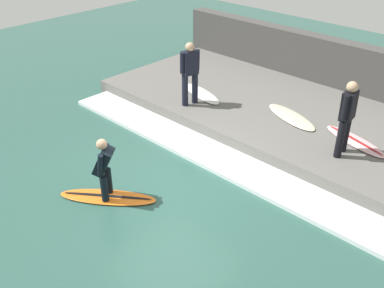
{
  "coord_description": "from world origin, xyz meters",
  "views": [
    {
      "loc": [
        -5.47,
        -5.82,
        5.61
      ],
      "look_at": [
        0.64,
        0.0,
        0.7
      ],
      "focal_mm": 42.0,
      "sensor_mm": 36.0,
      "label": 1
    }
  ],
  "objects_px": {
    "surfboard_waiting_near": "(201,94)",
    "surfer_waiting_near": "(190,70)",
    "surfer_waiting_far": "(347,115)",
    "surfboard_spare": "(291,117)",
    "surfboard_waiting_far": "(355,141)",
    "surfboard_riding": "(108,197)",
    "surfer_riding": "(104,166)"
  },
  "relations": [
    {
      "from": "surfboard_waiting_near",
      "to": "surfer_waiting_far",
      "type": "height_order",
      "value": "surfer_waiting_far"
    },
    {
      "from": "surfer_waiting_near",
      "to": "surfer_waiting_far",
      "type": "xyz_separation_m",
      "value": [
        0.42,
        -4.24,
        0.0
      ]
    },
    {
      "from": "surfer_riding",
      "to": "surfboard_waiting_near",
      "type": "distance_m",
      "value": 4.86
    },
    {
      "from": "surfer_riding",
      "to": "surfer_waiting_near",
      "type": "relative_size",
      "value": 0.77
    },
    {
      "from": "surfer_waiting_far",
      "to": "surfboard_spare",
      "type": "xyz_separation_m",
      "value": [
        0.76,
        1.76,
        -0.94
      ]
    },
    {
      "from": "surfboard_riding",
      "to": "surfer_riding",
      "type": "bearing_deg",
      "value": 180.0
    },
    {
      "from": "surfer_waiting_far",
      "to": "surfboard_spare",
      "type": "bearing_deg",
      "value": 66.66
    },
    {
      "from": "surfboard_waiting_near",
      "to": "surfboard_spare",
      "type": "height_order",
      "value": "same"
    },
    {
      "from": "surfboard_riding",
      "to": "surfboard_waiting_far",
      "type": "xyz_separation_m",
      "value": [
        5.04,
        -2.86,
        0.37
      ]
    },
    {
      "from": "surfer_riding",
      "to": "surfer_waiting_far",
      "type": "height_order",
      "value": "surfer_waiting_far"
    },
    {
      "from": "surfboard_waiting_near",
      "to": "surfer_waiting_near",
      "type": "bearing_deg",
      "value": -163.94
    },
    {
      "from": "surfer_waiting_near",
      "to": "surfer_riding",
      "type": "bearing_deg",
      "value": -160.32
    },
    {
      "from": "surfboard_riding",
      "to": "surfer_waiting_near",
      "type": "distance_m",
      "value": 4.34
    },
    {
      "from": "surfer_waiting_near",
      "to": "surfboard_riding",
      "type": "bearing_deg",
      "value": -160.32
    },
    {
      "from": "surfer_waiting_far",
      "to": "surfboard_spare",
      "type": "height_order",
      "value": "surfer_waiting_far"
    },
    {
      "from": "surfboard_riding",
      "to": "surfer_waiting_near",
      "type": "bearing_deg",
      "value": 19.68
    },
    {
      "from": "surfer_waiting_near",
      "to": "surfboard_waiting_far",
      "type": "bearing_deg",
      "value": -74.97
    },
    {
      "from": "surfer_riding",
      "to": "surfboard_waiting_far",
      "type": "relative_size",
      "value": 0.73
    },
    {
      "from": "surfer_waiting_near",
      "to": "surfboard_waiting_near",
      "type": "relative_size",
      "value": 0.97
    },
    {
      "from": "surfer_waiting_far",
      "to": "surfboard_waiting_far",
      "type": "height_order",
      "value": "surfer_waiting_far"
    },
    {
      "from": "surfer_waiting_near",
      "to": "surfboard_spare",
      "type": "height_order",
      "value": "surfer_waiting_near"
    },
    {
      "from": "surfer_riding",
      "to": "surfboard_waiting_far",
      "type": "distance_m",
      "value": 5.81
    },
    {
      "from": "surfboard_waiting_far",
      "to": "surfboard_riding",
      "type": "bearing_deg",
      "value": 150.38
    },
    {
      "from": "surfboard_waiting_far",
      "to": "surfboard_spare",
      "type": "xyz_separation_m",
      "value": [
        0.04,
        1.77,
        -0.0
      ]
    },
    {
      "from": "surfboard_waiting_near",
      "to": "surfer_waiting_far",
      "type": "distance_m",
      "value": 4.54
    },
    {
      "from": "surfer_waiting_near",
      "to": "surfboard_spare",
      "type": "xyz_separation_m",
      "value": [
        1.18,
        -2.48,
        -0.94
      ]
    },
    {
      "from": "surfboard_waiting_near",
      "to": "surfboard_waiting_far",
      "type": "height_order",
      "value": "surfboard_waiting_far"
    },
    {
      "from": "surfboard_riding",
      "to": "surfboard_waiting_far",
      "type": "height_order",
      "value": "surfboard_waiting_far"
    },
    {
      "from": "surfboard_riding",
      "to": "surfboard_spare",
      "type": "height_order",
      "value": "surfboard_spare"
    },
    {
      "from": "surfer_riding",
      "to": "surfboard_spare",
      "type": "bearing_deg",
      "value": -12.15
    },
    {
      "from": "surfboard_spare",
      "to": "surfer_waiting_near",
      "type": "bearing_deg",
      "value": 115.38
    },
    {
      "from": "surfer_riding",
      "to": "surfer_waiting_far",
      "type": "relative_size",
      "value": 0.77
    }
  ]
}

